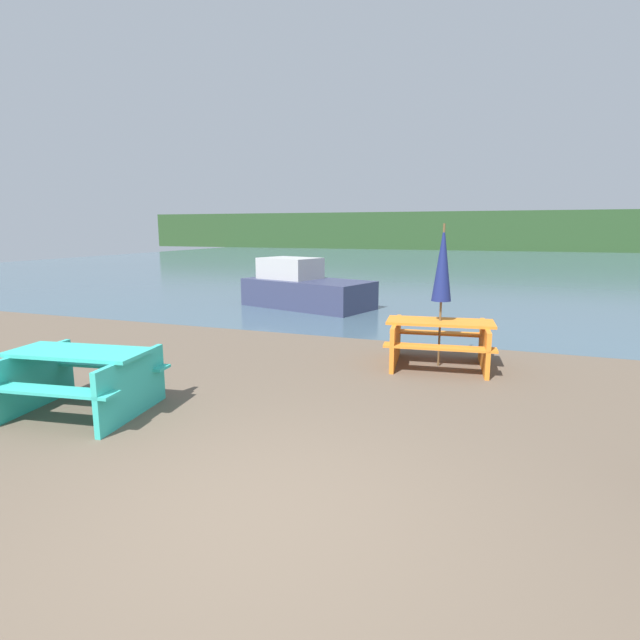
{
  "coord_description": "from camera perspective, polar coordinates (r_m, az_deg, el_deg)",
  "views": [
    {
      "loc": [
        1.65,
        -3.21,
        2.24
      ],
      "look_at": [
        -0.93,
        3.91,
        0.85
      ],
      "focal_mm": 28.0,
      "sensor_mm": 36.0,
      "label": 1
    }
  ],
  "objects": [
    {
      "name": "ground_plane",
      "position": [
        4.25,
        -6.69,
        -21.53
      ],
      "size": [
        60.0,
        60.0,
        0.0
      ],
      "primitive_type": "plane",
      "color": "brown"
    },
    {
      "name": "water",
      "position": [
        34.83,
        17.3,
        6.26
      ],
      "size": [
        60.0,
        50.0,
        0.0
      ],
      "color": "#425B6B",
      "rests_on": "ground_plane"
    },
    {
      "name": "far_treeline",
      "position": [
        54.75,
        18.5,
        9.64
      ],
      "size": [
        80.0,
        1.6,
        4.0
      ],
      "color": "#284723",
      "rests_on": "water"
    },
    {
      "name": "picnic_table_teal",
      "position": [
        6.79,
        -25.7,
        -5.73
      ],
      "size": [
        1.84,
        1.59,
        0.79
      ],
      "rotation": [
        0.0,
        0.0,
        0.14
      ],
      "color": "#33B7A8",
      "rests_on": "ground_plane"
    },
    {
      "name": "picnic_table_orange",
      "position": [
        8.44,
        13.48,
        -2.08
      ],
      "size": [
        1.86,
        1.57,
        0.76
      ],
      "rotation": [
        0.0,
        0.0,
        0.12
      ],
      "color": "orange",
      "rests_on": "ground_plane"
    },
    {
      "name": "umbrella_navy",
      "position": [
        8.26,
        13.84,
        6.29
      ],
      "size": [
        0.32,
        0.32,
        2.32
      ],
      "color": "brown",
      "rests_on": "ground_plane"
    },
    {
      "name": "boat",
      "position": [
        14.45,
        -1.79,
        3.61
      ],
      "size": [
        4.03,
        2.75,
        1.4
      ],
      "rotation": [
        0.0,
        0.0,
        -0.3
      ],
      "color": "#333856",
      "rests_on": "water"
    }
  ]
}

